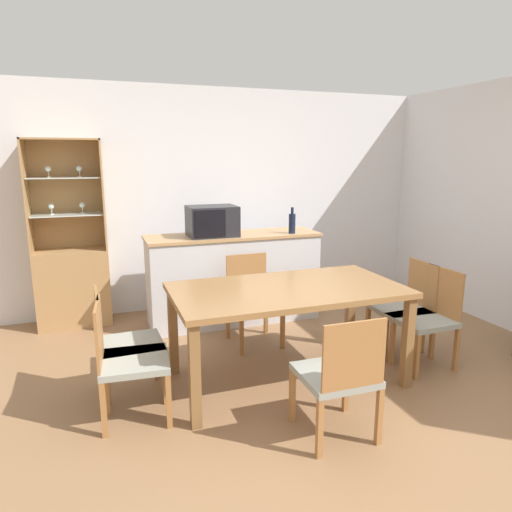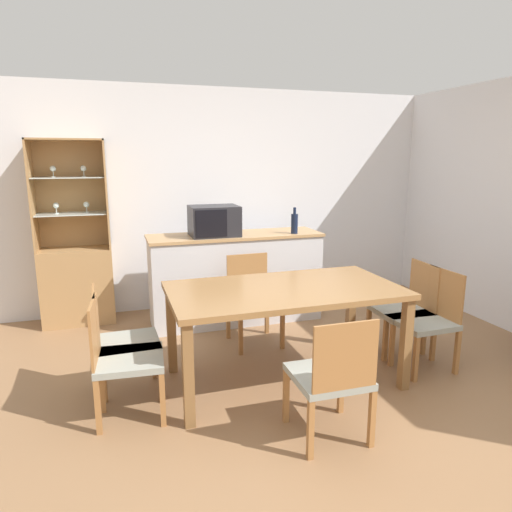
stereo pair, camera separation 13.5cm
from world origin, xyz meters
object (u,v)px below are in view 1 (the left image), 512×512
at_px(wine_bottle, 292,223).
at_px(dining_table, 287,298).
at_px(display_cabinet, 73,273).
at_px(dining_chair_side_right_near, 426,318).
at_px(dining_chair_side_left_near, 127,360).
at_px(dining_chair_head_near, 339,375).
at_px(dining_chair_side_right_far, 405,307).
at_px(dining_chair_side_left_far, 124,344).
at_px(microwave, 212,221).
at_px(dining_chair_head_far, 253,300).

bearing_deg(wine_bottle, dining_table, -115.27).
height_order(display_cabinet, dining_chair_side_right_near, display_cabinet).
bearing_deg(dining_chair_side_left_near, wine_bottle, 132.52).
height_order(dining_chair_side_left_near, wine_bottle, wine_bottle).
distance_m(dining_chair_side_left_near, wine_bottle, 2.44).
relative_size(dining_chair_side_left_near, dining_chair_head_near, 1.00).
height_order(display_cabinet, dining_chair_side_left_near, display_cabinet).
relative_size(dining_chair_side_right_near, dining_chair_side_right_far, 1.00).
bearing_deg(wine_bottle, dining_chair_side_right_near, -66.78).
bearing_deg(dining_chair_side_right_near, dining_chair_side_left_near, 88.49).
height_order(dining_chair_side_left_far, wine_bottle, wine_bottle).
height_order(dining_table, dining_chair_side_left_far, dining_chair_side_left_far).
relative_size(display_cabinet, dining_chair_head_near, 2.32).
height_order(dining_chair_side_right_near, microwave, microwave).
height_order(dining_chair_head_far, dining_chair_head_near, same).
distance_m(dining_chair_side_left_near, dining_chair_side_right_near, 2.47).
xyz_separation_m(dining_chair_side_left_near, dining_chair_side_right_far, (2.47, 0.28, 0.00)).
distance_m(dining_chair_head_near, wine_bottle, 2.31).
bearing_deg(dining_chair_head_near, dining_chair_side_left_far, 142.79).
bearing_deg(dining_chair_head_far, dining_chair_side_right_far, 149.43).
bearing_deg(dining_table, dining_chair_side_right_far, 6.57).
bearing_deg(display_cabinet, dining_chair_head_far, -34.16).
xyz_separation_m(dining_chair_side_left_far, microwave, (1.00, 1.28, 0.70)).
relative_size(dining_chair_head_far, microwave, 1.69).
xyz_separation_m(dining_table, microwave, (-0.23, 1.42, 0.43)).
height_order(dining_chair_side_right_far, dining_chair_head_near, same).
height_order(dining_chair_side_left_far, dining_chair_side_right_far, same).
bearing_deg(wine_bottle, dining_chair_side_left_near, -142.03).
bearing_deg(dining_chair_head_near, display_cabinet, 121.54).
bearing_deg(dining_chair_side_left_near, microwave, 151.94).
relative_size(dining_table, dining_chair_head_near, 2.13).
relative_size(dining_chair_side_left_near, dining_chair_side_left_far, 1.00).
height_order(dining_chair_side_left_near, dining_chair_head_far, same).
height_order(display_cabinet, dining_table, display_cabinet).
distance_m(dining_chair_side_left_near, dining_chair_head_far, 1.57).
height_order(display_cabinet, dining_chair_head_far, display_cabinet).
height_order(microwave, wine_bottle, microwave).
distance_m(dining_table, dining_chair_head_far, 0.87).
height_order(dining_chair_side_left_near, dining_chair_side_left_far, same).
relative_size(dining_chair_head_far, dining_chair_side_left_far, 1.00).
xyz_separation_m(display_cabinet, dining_chair_head_near, (1.64, -2.76, -0.14)).
distance_m(dining_chair_side_left_far, dining_chair_side_right_far, 2.47).
relative_size(dining_chair_side_right_near, dining_chair_head_near, 1.00).
xyz_separation_m(dining_table, wine_bottle, (0.62, 1.30, 0.39)).
relative_size(display_cabinet, dining_chair_side_left_near, 2.32).
distance_m(display_cabinet, dining_chair_side_left_near, 2.12).
bearing_deg(dining_table, dining_chair_head_far, 90.10).
bearing_deg(microwave, wine_bottle, -8.04).
bearing_deg(microwave, dining_chair_side_right_far, -41.06).
bearing_deg(microwave, dining_chair_head_near, -84.06).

